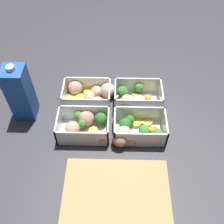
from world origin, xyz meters
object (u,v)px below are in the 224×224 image
(container_near_right, at_px, (90,94))
(container_far_right, at_px, (86,125))
(container_far_left, at_px, (134,131))
(container_near_left, at_px, (134,99))
(juice_carton, at_px, (20,93))

(container_near_right, height_order, container_far_right, same)
(container_near_right, height_order, container_far_left, same)
(container_near_left, height_order, juice_carton, juice_carton)
(container_near_right, relative_size, juice_carton, 0.88)
(container_near_right, distance_m, juice_carton, 0.23)
(container_far_left, xyz_separation_m, juice_carton, (0.35, -0.09, 0.07))
(container_near_left, bearing_deg, container_far_left, 88.74)
(container_near_left, distance_m, juice_carton, 0.36)
(container_near_left, height_order, container_near_right, same)
(container_near_left, distance_m, container_far_left, 0.13)
(juice_carton, bearing_deg, container_near_left, -172.66)
(container_far_right, relative_size, juice_carton, 0.83)
(container_near_left, bearing_deg, juice_carton, 7.34)
(container_near_right, bearing_deg, container_far_right, 89.36)
(container_far_right, height_order, juice_carton, juice_carton)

